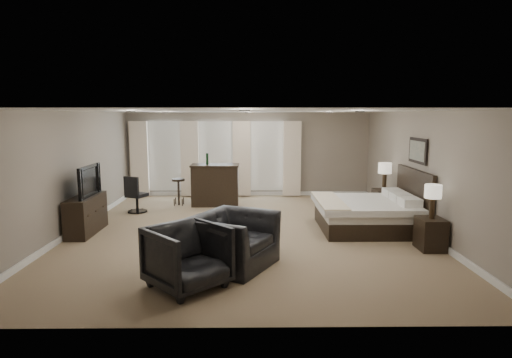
{
  "coord_description": "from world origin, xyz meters",
  "views": [
    {
      "loc": [
        0.1,
        -9.04,
        2.52
      ],
      "look_at": [
        0.2,
        0.4,
        1.1
      ],
      "focal_mm": 30.0,
      "sensor_mm": 36.0,
      "label": 1
    }
  ],
  "objects_px": {
    "bed": "(364,200)",
    "bar_stool_right": "(205,194)",
    "bar_counter": "(215,185)",
    "bar_stool_left": "(179,192)",
    "armchair_far": "(188,254)",
    "desk_chair": "(137,194)",
    "nightstand_near": "(431,234)",
    "nightstand_far": "(383,202)",
    "dresser": "(86,215)",
    "lamp_far": "(385,176)",
    "lamp_near": "(433,202)",
    "tv": "(85,193)",
    "armchair_near": "(232,232)"
  },
  "relations": [
    {
      "from": "bed",
      "to": "bar_stool_right",
      "type": "distance_m",
      "value": 4.52
    },
    {
      "from": "bar_counter",
      "to": "bar_stool_left",
      "type": "distance_m",
      "value": 1.05
    },
    {
      "from": "bar_counter",
      "to": "bar_stool_left",
      "type": "relative_size",
      "value": 1.78
    },
    {
      "from": "armchair_far",
      "to": "desk_chair",
      "type": "relative_size",
      "value": 1.06
    },
    {
      "from": "nightstand_near",
      "to": "desk_chair",
      "type": "distance_m",
      "value": 7.11
    },
    {
      "from": "nightstand_near",
      "to": "desk_chair",
      "type": "height_order",
      "value": "desk_chair"
    },
    {
      "from": "nightstand_far",
      "to": "dresser",
      "type": "relative_size",
      "value": 0.46
    },
    {
      "from": "bed",
      "to": "nightstand_near",
      "type": "height_order",
      "value": "bed"
    },
    {
      "from": "lamp_far",
      "to": "lamp_near",
      "type": "bearing_deg",
      "value": -90.0
    },
    {
      "from": "tv",
      "to": "nightstand_near",
      "type": "bearing_deg",
      "value": -100.03
    },
    {
      "from": "armchair_near",
      "to": "lamp_far",
      "type": "bearing_deg",
      "value": -15.82
    },
    {
      "from": "armchair_far",
      "to": "desk_chair",
      "type": "bearing_deg",
      "value": 69.11
    },
    {
      "from": "armchair_near",
      "to": "bar_stool_left",
      "type": "bearing_deg",
      "value": 48.22
    },
    {
      "from": "lamp_near",
      "to": "armchair_near",
      "type": "bearing_deg",
      "value": -167.26
    },
    {
      "from": "tv",
      "to": "armchair_near",
      "type": "bearing_deg",
      "value": -122.57
    },
    {
      "from": "bed",
      "to": "dresser",
      "type": "relative_size",
      "value": 1.52
    },
    {
      "from": "desk_chair",
      "to": "bar_stool_left",
      "type": "bearing_deg",
      "value": -113.16
    },
    {
      "from": "bar_stool_left",
      "to": "tv",
      "type": "bearing_deg",
      "value": -117.83
    },
    {
      "from": "bar_stool_left",
      "to": "desk_chair",
      "type": "height_order",
      "value": "desk_chair"
    },
    {
      "from": "dresser",
      "to": "bar_stool_left",
      "type": "relative_size",
      "value": 1.84
    },
    {
      "from": "nightstand_near",
      "to": "bar_stool_left",
      "type": "distance_m",
      "value": 6.78
    },
    {
      "from": "lamp_far",
      "to": "nightstand_near",
      "type": "bearing_deg",
      "value": -90.0
    },
    {
      "from": "dresser",
      "to": "bar_stool_right",
      "type": "relative_size",
      "value": 2.02
    },
    {
      "from": "lamp_far",
      "to": "bar_stool_left",
      "type": "bearing_deg",
      "value": 167.81
    },
    {
      "from": "nightstand_far",
      "to": "desk_chair",
      "type": "height_order",
      "value": "desk_chair"
    },
    {
      "from": "dresser",
      "to": "tv",
      "type": "bearing_deg",
      "value": 0.0
    },
    {
      "from": "lamp_near",
      "to": "armchair_far",
      "type": "height_order",
      "value": "lamp_near"
    },
    {
      "from": "bed",
      "to": "tv",
      "type": "height_order",
      "value": "bed"
    },
    {
      "from": "lamp_near",
      "to": "bar_stool_right",
      "type": "xyz_separation_m",
      "value": [
        -4.66,
        3.91,
        -0.58
      ]
    },
    {
      "from": "bed",
      "to": "armchair_near",
      "type": "xyz_separation_m",
      "value": [
        -2.81,
        -2.29,
        -0.08
      ]
    },
    {
      "from": "lamp_near",
      "to": "bar_stool_right",
      "type": "height_order",
      "value": "lamp_near"
    },
    {
      "from": "dresser",
      "to": "bar_counter",
      "type": "height_order",
      "value": "bar_counter"
    },
    {
      "from": "dresser",
      "to": "tv",
      "type": "relative_size",
      "value": 1.2
    },
    {
      "from": "lamp_far",
      "to": "armchair_near",
      "type": "bearing_deg",
      "value": -134.69
    },
    {
      "from": "bed",
      "to": "bar_stool_left",
      "type": "xyz_separation_m",
      "value": [
        -4.53,
        2.62,
        -0.3
      ]
    },
    {
      "from": "nightstand_far",
      "to": "desk_chair",
      "type": "distance_m",
      "value": 6.36
    },
    {
      "from": "bed",
      "to": "armchair_near",
      "type": "bearing_deg",
      "value": -140.83
    },
    {
      "from": "lamp_near",
      "to": "bar_counter",
      "type": "xyz_separation_m",
      "value": [
        -4.39,
        4.06,
        -0.34
      ]
    },
    {
      "from": "lamp_far",
      "to": "bar_counter",
      "type": "height_order",
      "value": "lamp_far"
    },
    {
      "from": "bed",
      "to": "bar_stool_right",
      "type": "height_order",
      "value": "bed"
    },
    {
      "from": "lamp_far",
      "to": "desk_chair",
      "type": "bearing_deg",
      "value": 177.42
    },
    {
      "from": "lamp_near",
      "to": "dresser",
      "type": "distance_m",
      "value": 7.05
    },
    {
      "from": "dresser",
      "to": "bar_stool_right",
      "type": "xyz_separation_m",
      "value": [
        2.26,
        2.69,
        -0.06
      ]
    },
    {
      "from": "bar_stool_left",
      "to": "desk_chair",
      "type": "distance_m",
      "value": 1.29
    },
    {
      "from": "bed",
      "to": "armchair_near",
      "type": "height_order",
      "value": "bed"
    },
    {
      "from": "nightstand_near",
      "to": "lamp_near",
      "type": "distance_m",
      "value": 0.62
    },
    {
      "from": "armchair_far",
      "to": "dresser",
      "type": "bearing_deg",
      "value": 87.88
    },
    {
      "from": "armchair_near",
      "to": "bar_counter",
      "type": "relative_size",
      "value": 1.01
    },
    {
      "from": "lamp_far",
      "to": "tv",
      "type": "xyz_separation_m",
      "value": [
        -6.92,
        -1.68,
        -0.1
      ]
    },
    {
      "from": "armchair_near",
      "to": "bar_stool_right",
      "type": "bearing_deg",
      "value": 40.41
    }
  ]
}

